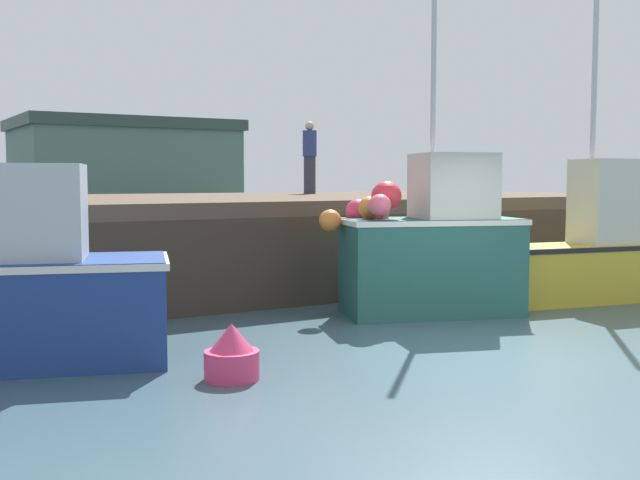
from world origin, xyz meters
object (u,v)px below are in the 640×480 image
Objects in this scene: fishing_boat_near_right at (432,246)px; dockworker at (310,157)px; fishing_boat_mid at (596,250)px; mooring_buoy_foreground at (232,355)px.

dockworker is (1.98, 7.11, 1.56)m from fishing_boat_near_right.
fishing_boat_near_right is at bearing -105.53° from dockworker.
fishing_boat_mid is 3.18× the size of dockworker.
mooring_buoy_foreground is at bearing -124.58° from dockworker.
dockworker is at bearing 74.47° from fishing_boat_near_right.
fishing_boat_near_right is at bearing 24.90° from mooring_buoy_foreground.
fishing_boat_mid is at bearing -6.48° from fishing_boat_near_right.
fishing_boat_mid reaches higher than mooring_buoy_foreground.
fishing_boat_mid is 7.80m from dockworker.
fishing_boat_near_right is 3.33m from fishing_boat_mid.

